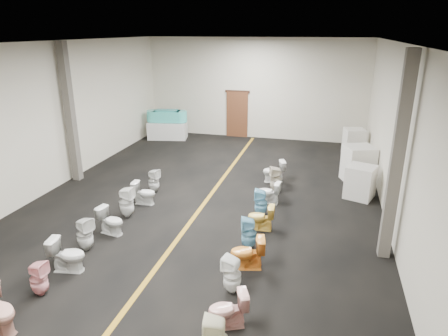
{
  "coord_description": "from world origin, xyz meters",
  "views": [
    {
      "loc": [
        3.26,
        -10.02,
        4.83
      ],
      "look_at": [
        0.38,
        1.0,
        0.85
      ],
      "focal_mm": 32.0,
      "sensor_mm": 36.0,
      "label": 1
    }
  ],
  "objects": [
    {
      "name": "toilet_right_4",
      "position": [
        1.76,
        -3.67,
        0.39
      ],
      "size": [
        0.42,
        0.41,
        0.77
      ],
      "primitive_type": "imported",
      "rotation": [
        0.0,
        0.0,
        -1.78
      ],
      "color": "white",
      "rests_on": "floor"
    },
    {
      "name": "toilet_left_8",
      "position": [
        -1.68,
        -0.29,
        0.34
      ],
      "size": [
        0.68,
        0.41,
        0.68
      ],
      "primitive_type": "imported",
      "rotation": [
        0.0,
        0.0,
        1.63
      ],
      "color": "silver",
      "rests_on": "floor"
    },
    {
      "name": "column_right",
      "position": [
        4.75,
        -1.5,
        2.25
      ],
      "size": [
        0.25,
        0.25,
        4.5
      ],
      "primitive_type": "cube",
      "color": "#59544C",
      "rests_on": "floor"
    },
    {
      "name": "column_left",
      "position": [
        -4.75,
        1.0,
        2.25
      ],
      "size": [
        0.25,
        0.25,
        4.5
      ],
      "primitive_type": "cube",
      "color": "#59544C",
      "rests_on": "floor"
    },
    {
      "name": "toilet_right_10",
      "position": [
        1.9,
        1.59,
        0.41
      ],
      "size": [
        0.48,
        0.47,
        0.82
      ],
      "primitive_type": "imported",
      "rotation": [
        0.0,
        0.0,
        -1.24
      ],
      "color": "beige",
      "rests_on": "floor"
    },
    {
      "name": "toilet_right_7",
      "position": [
        1.87,
        -1.0,
        0.34
      ],
      "size": [
        0.68,
        0.42,
        0.67
      ],
      "primitive_type": "imported",
      "rotation": [
        0.0,
        0.0,
        -1.51
      ],
      "color": "#EEC14B",
      "rests_on": "floor"
    },
    {
      "name": "toilet_left_5",
      "position": [
        -1.86,
        -3.0,
        0.4
      ],
      "size": [
        0.47,
        0.47,
        0.81
      ],
      "primitive_type": "imported",
      "rotation": [
        0.0,
        0.0,
        1.24
      ],
      "color": "silver",
      "rests_on": "floor"
    },
    {
      "name": "appliance_crate_d",
      "position": [
        4.4,
        6.26,
        0.54
      ],
      "size": [
        0.9,
        0.9,
        1.07
      ],
      "primitive_type": "cube",
      "rotation": [
        0.0,
        0.0,
        0.23
      ],
      "color": "silver",
      "rests_on": "floor"
    },
    {
      "name": "ceiling",
      "position": [
        0.0,
        0.0,
        4.5
      ],
      "size": [
        16.0,
        16.0,
        0.0
      ],
      "primitive_type": "plane",
      "rotation": [
        3.14,
        0.0,
        0.0
      ],
      "color": "black",
      "rests_on": "ground"
    },
    {
      "name": "appliance_crate_a",
      "position": [
        4.4,
        1.78,
        0.5
      ],
      "size": [
        0.99,
        0.99,
        0.99
      ],
      "primitive_type": "cube",
      "rotation": [
        0.0,
        0.0,
        -0.35
      ],
      "color": "silver",
      "rests_on": "floor"
    },
    {
      "name": "back_door",
      "position": [
        -0.8,
        7.94,
        1.05
      ],
      "size": [
        1.0,
        0.1,
        2.1
      ],
      "primitive_type": "cube",
      "color": "#562D19",
      "rests_on": "floor"
    },
    {
      "name": "toilet_right_6",
      "position": [
        1.75,
        -1.97,
        0.39
      ],
      "size": [
        0.43,
        0.43,
        0.77
      ],
      "primitive_type": "imported",
      "rotation": [
        0.0,
        0.0,
        -1.31
      ],
      "color": "#73B6D3",
      "rests_on": "floor"
    },
    {
      "name": "display_table",
      "position": [
        -3.83,
        6.76,
        0.39
      ],
      "size": [
        1.89,
        1.21,
        0.78
      ],
      "primitive_type": "cube",
      "rotation": [
        0.0,
        0.0,
        0.2
      ],
      "color": "silver",
      "rests_on": "floor"
    },
    {
      "name": "toilet_right_11",
      "position": [
        1.71,
        2.44,
        0.37
      ],
      "size": [
        0.81,
        0.62,
        0.73
      ],
      "primitive_type": "imported",
      "rotation": [
        0.0,
        0.0,
        -1.24
      ],
      "color": "white",
      "rests_on": "floor"
    },
    {
      "name": "appliance_crate_c",
      "position": [
        4.4,
        4.5,
        0.41
      ],
      "size": [
        0.78,
        0.78,
        0.82
      ],
      "primitive_type": "cube",
      "rotation": [
        0.0,
        0.0,
        -0.09
      ],
      "color": "silver",
      "rests_on": "floor"
    },
    {
      "name": "bathtub",
      "position": [
        -3.83,
        6.76,
        1.07
      ],
      "size": [
        1.84,
        0.85,
        0.55
      ],
      "rotation": [
        0.0,
        0.0,
        0.16
      ],
      "color": "#45C8BD",
      "rests_on": "display_table"
    },
    {
      "name": "toilet_left_4",
      "position": [
        -1.74,
        -3.83,
        0.37
      ],
      "size": [
        0.79,
        0.53,
        0.75
      ],
      "primitive_type": "imported",
      "rotation": [
        0.0,
        0.0,
        1.74
      ],
      "color": "silver",
      "rests_on": "floor"
    },
    {
      "name": "toilet_left_6",
      "position": [
        -1.69,
        -2.15,
        0.34
      ],
      "size": [
        0.73,
        0.5,
        0.69
      ],
      "primitive_type": "imported",
      "rotation": [
        0.0,
        0.0,
        1.39
      ],
      "color": "silver",
      "rests_on": "floor"
    },
    {
      "name": "wall_left",
      "position": [
        -5.0,
        0.0,
        2.25
      ],
      "size": [
        0.0,
        16.0,
        16.0
      ],
      "primitive_type": "plane",
      "rotation": [
        1.57,
        0.0,
        1.57
      ],
      "color": "beige",
      "rests_on": "ground"
    },
    {
      "name": "toilet_left_3",
      "position": [
        -1.77,
        -4.68,
        0.36
      ],
      "size": [
        0.33,
        0.32,
        0.72
      ],
      "primitive_type": "imported",
      "rotation": [
        0.0,
        0.0,
        1.57
      ],
      "color": "pink",
      "rests_on": "floor"
    },
    {
      "name": "toilet_right_9",
      "position": [
        1.81,
        0.67,
        0.34
      ],
      "size": [
        0.69,
        0.43,
        0.68
      ],
      "primitive_type": "imported",
      "rotation": [
        0.0,
        0.0,
        -1.66
      ],
      "color": "white",
      "rests_on": "floor"
    },
    {
      "name": "appliance_crate_b",
      "position": [
        4.4,
        3.17,
        0.61
      ],
      "size": [
        1.14,
        1.14,
        1.22
      ],
      "primitive_type": "cube",
      "rotation": [
        0.0,
        0.0,
        0.36
      ],
      "color": "silver",
      "rests_on": "floor"
    },
    {
      "name": "aisle_stripe",
      "position": [
        0.0,
        0.0,
        0.0
      ],
      "size": [
        0.12,
        15.6,
        0.01
      ],
      "primitive_type": "cube",
      "color": "#956915",
      "rests_on": "floor"
    },
    {
      "name": "toilet_left_7",
      "position": [
        -1.77,
        -1.18,
        0.43
      ],
      "size": [
        0.4,
        0.39,
        0.86
      ],
      "primitive_type": "imported",
      "rotation": [
        0.0,
        0.0,
        1.56
      ],
      "color": "white",
      "rests_on": "floor"
    },
    {
      "name": "toilet_right_5",
      "position": [
        1.88,
        -2.79,
        0.37
      ],
      "size": [
        0.79,
        0.56,
        0.73
      ],
      "primitive_type": "imported",
      "rotation": [
        0.0,
        0.0,
        -1.34
      ],
      "color": "orange",
      "rests_on": "floor"
    },
    {
      "name": "toilet_right_8",
      "position": [
        1.73,
        -0.19,
        0.38
      ],
      "size": [
        0.38,
        0.37,
        0.76
      ],
      "primitive_type": "imported",
      "rotation": [
        0.0,
        0.0,
        -1.48
      ],
      "color": "#79C2E1",
      "rests_on": "floor"
    },
    {
      "name": "toilet_left_9",
      "position": [
        -1.77,
        0.6,
        0.37
      ],
      "size": [
        0.4,
        0.39,
        0.74
      ],
      "primitive_type": "imported",
      "rotation": [
        0.0,
        0.0,
        1.38
      ],
      "color": "silver",
      "rests_on": "floor"
    },
    {
      "name": "door_frame",
      "position": [
        -0.8,
        7.95,
        2.12
      ],
      "size": [
        1.15,
        0.08,
        0.1
      ],
      "primitive_type": "cube",
      "color": "#331C11",
      "rests_on": "back_door"
    },
    {
      "name": "floor",
      "position": [
        0.0,
        0.0,
        0.0
      ],
      "size": [
        16.0,
        16.0,
        0.0
      ],
      "primitive_type": "plane",
      "color": "black",
      "rests_on": "ground"
    },
    {
      "name": "wall_back",
      "position": [
        0.0,
        8.0,
        2.25
      ],
      "size": [
        10.0,
        0.0,
        10.0
      ],
      "primitive_type": "plane",
      "rotation": [
        1.57,
        0.0,
        0.0
      ],
      "color": "beige",
      "rests_on": "ground"
    },
    {
      "name": "toilet_right_3",
      "position": [
        1.92,
        -4.62,
        0.34
      ],
      "size": [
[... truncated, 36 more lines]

